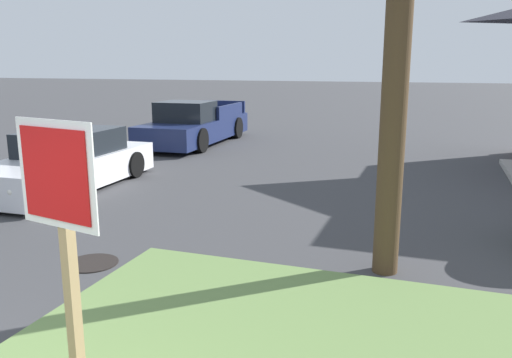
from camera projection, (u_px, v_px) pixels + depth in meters
stop_sign at (67, 260)px, 3.98m from camera, size 0.80×0.34×2.19m
manhole_cover at (92, 263)px, 7.04m from camera, size 0.70×0.70×0.02m
parked_sedan_white at (68, 163)px, 11.29m from camera, size 2.00×4.56×1.25m
pickup_truck_navy at (195, 126)px, 17.46m from camera, size 2.16×5.64×1.48m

